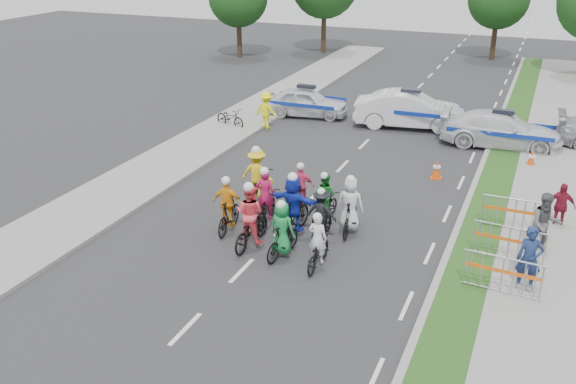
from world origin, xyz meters
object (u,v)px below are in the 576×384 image
at_px(rider_2, 251,222).
at_px(parked_bike, 230,118).
at_px(spectator_0, 529,259).
at_px(marshal_hiviz, 266,110).
at_px(rider_3, 228,210).
at_px(rider_10, 257,180).
at_px(rider_1, 282,235).
at_px(cone_0, 437,170).
at_px(rider_5, 293,209).
at_px(spectator_2, 560,206).
at_px(barrier_0, 502,277).
at_px(rider_0, 318,249).
at_px(rider_6, 266,204).
at_px(police_car_1, 410,110).
at_px(rider_7, 350,211).
at_px(rider_8, 325,202).
at_px(police_car_0, 306,102).
at_px(police_car_2, 501,130).
at_px(barrier_2, 515,216).
at_px(cone_1, 531,159).
at_px(spectator_1, 545,224).
at_px(barrier_1, 508,245).
at_px(rider_4, 321,219).
at_px(rider_9, 301,192).

xyz_separation_m(rider_2, parked_bike, (-6.17, 10.65, -0.31)).
height_order(spectator_0, marshal_hiviz, spectator_0).
bearing_deg(spectator_0, rider_2, 177.84).
relative_size(rider_3, rider_10, 0.91).
xyz_separation_m(rider_1, cone_0, (2.93, 7.94, -0.36)).
relative_size(rider_5, spectator_2, 1.35).
relative_size(rider_2, rider_10, 1.01).
relative_size(rider_5, barrier_0, 1.03).
distance_m(rider_0, parked_bike, 13.94).
xyz_separation_m(rider_6, police_car_1, (1.87, 12.19, 0.20)).
xyz_separation_m(rider_0, rider_7, (0.18, 2.39, 0.19)).
relative_size(rider_5, rider_10, 1.01).
bearing_deg(rider_8, rider_5, 76.04).
height_order(police_car_0, parked_bike, police_car_0).
height_order(police_car_2, barrier_0, police_car_2).
distance_m(rider_5, police_car_1, 12.63).
xyz_separation_m(police_car_0, barrier_2, (10.65, -9.84, -0.15)).
bearing_deg(rider_6, barrier_2, -171.47).
height_order(rider_6, cone_1, rider_6).
xyz_separation_m(rider_7, barrier_2, (4.67, 1.98, -0.19)).
xyz_separation_m(rider_5, spectator_1, (7.11, 1.57, 0.08)).
height_order(police_car_0, police_car_1, police_car_1).
bearing_deg(parked_bike, rider_5, -125.63).
distance_m(rider_5, spectator_0, 6.86).
bearing_deg(rider_0, rider_2, -12.13).
bearing_deg(cone_1, barrier_2, -91.58).
xyz_separation_m(police_car_2, parked_bike, (-12.07, -1.85, -0.29)).
bearing_deg(rider_6, spectator_2, -169.01).
height_order(marshal_hiviz, barrier_1, marshal_hiviz).
relative_size(rider_1, police_car_1, 0.35).
bearing_deg(rider_8, rider_4, 113.68).
bearing_deg(rider_6, rider_3, 41.27).
relative_size(barrier_0, barrier_1, 1.00).
bearing_deg(rider_7, cone_0, -110.77).
height_order(spectator_2, cone_1, spectator_2).
bearing_deg(rider_10, rider_9, 174.07).
height_order(rider_5, rider_10, rider_5).
bearing_deg(rider_0, barrier_1, -155.91).
bearing_deg(cone_0, rider_8, -117.39).
height_order(rider_1, barrier_0, rider_1).
height_order(police_car_0, marshal_hiviz, marshal_hiviz).
bearing_deg(rider_7, rider_8, -34.37).
height_order(rider_3, marshal_hiviz, rider_3).
height_order(rider_8, barrier_2, rider_8).
xyz_separation_m(rider_1, cone_1, (6.16, 10.54, -0.36)).
relative_size(rider_5, police_car_0, 0.49).
bearing_deg(police_car_2, spectator_0, -174.67).
xyz_separation_m(rider_3, rider_5, (1.93, 0.58, 0.14)).
relative_size(rider_10, police_car_1, 0.40).
bearing_deg(rider_4, rider_9, -52.02).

